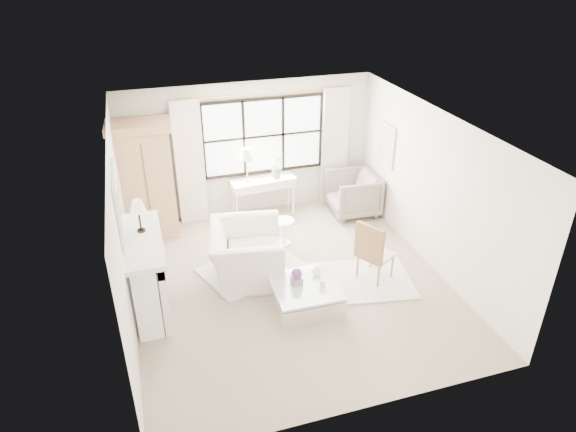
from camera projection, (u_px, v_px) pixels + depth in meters
name	position (u px, v px, depth m)	size (l,w,h in m)	color
floor	(290.00, 282.00, 8.55)	(5.50, 5.50, 0.00)	tan
ceiling	(291.00, 127.00, 7.26)	(5.50, 5.50, 0.00)	white
wall_back	(249.00, 149.00, 10.21)	(5.00, 5.00, 0.00)	beige
wall_front	(366.00, 324.00, 5.59)	(5.00, 5.00, 0.00)	silver
wall_left	(122.00, 235.00, 7.25)	(5.50, 5.50, 0.00)	beige
wall_right	(433.00, 190.00, 8.55)	(5.50, 5.50, 0.00)	silver
window_pane	(264.00, 136.00, 10.15)	(2.40, 0.02, 1.50)	white
window_frame	(264.00, 136.00, 10.14)	(2.50, 0.04, 1.50)	black
curtain_rod	(263.00, 93.00, 9.69)	(0.04, 0.04, 3.30)	#AC843C
curtain_left	(190.00, 163.00, 9.87)	(0.55, 0.10, 2.47)	silver
curtain_right	(335.00, 147.00, 10.65)	(0.55, 0.10, 2.47)	beige
fireplace	(145.00, 274.00, 7.64)	(0.58, 1.66, 1.26)	white
mirror_frame	(119.00, 204.00, 7.02)	(0.05, 1.15, 0.95)	white
mirror_glass	(121.00, 204.00, 7.03)	(0.02, 1.00, 0.80)	silver
art_frame	(386.00, 145.00, 9.88)	(0.04, 0.62, 0.82)	silver
art_canvas	(385.00, 145.00, 9.87)	(0.01, 0.52, 0.72)	beige
mantel_lamp	(138.00, 207.00, 7.34)	(0.22, 0.22, 0.51)	black
armoire	(146.00, 180.00, 9.43)	(1.16, 0.76, 2.24)	tan
console_table	(263.00, 197.00, 10.47)	(1.34, 0.57, 0.80)	white
console_lamp	(247.00, 155.00, 9.93)	(0.28, 0.28, 0.69)	#AC7A3B
orchid_plant	(277.00, 165.00, 10.25)	(0.28, 0.23, 0.51)	#5C7951
side_table	(284.00, 229.00, 9.47)	(0.40, 0.40, 0.51)	white
rug_left	(252.00, 268.00, 8.88)	(1.65, 1.16, 0.03)	silver
rug_right	(362.00, 280.00, 8.57)	(1.62, 1.21, 0.03)	silver
club_armchair	(246.00, 253.00, 8.53)	(1.35, 1.18, 0.88)	white
wingback_chair	(353.00, 194.00, 10.52)	(0.93, 0.95, 0.87)	gray
french_chair	(374.00, 263.00, 8.50)	(0.66, 0.66, 1.08)	#A77446
coffee_table	(305.00, 296.00, 7.93)	(1.01, 1.01, 0.38)	white
planter_box	(297.00, 281.00, 7.84)	(0.15, 0.15, 0.12)	slate
planter_flowers	(297.00, 273.00, 7.77)	(0.16, 0.16, 0.16)	#613078
pillar_candle	(323.00, 283.00, 7.78)	(0.09, 0.09, 0.12)	white
coffee_vase	(317.00, 271.00, 8.04)	(0.15, 0.15, 0.16)	white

